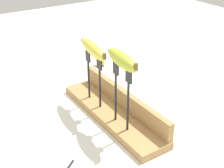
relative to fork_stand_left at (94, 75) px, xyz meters
name	(u,v)px	position (x,y,z in m)	size (l,w,h in m)	color
ground_plane	(112,117)	(0.08, 0.02, -0.13)	(3.00, 3.00, 0.00)	silver
wooden_board	(112,114)	(0.08, 0.02, -0.12)	(0.47, 0.11, 0.03)	#A87F4C
board_backstop	(124,99)	(0.08, 0.07, -0.07)	(0.47, 0.02, 0.06)	#A87F4C
fork_stand_left	(94,75)	(0.00, 0.00, 0.00)	(0.10, 0.01, 0.18)	black
fork_stand_right	(122,91)	(0.16, 0.00, 0.01)	(0.09, 0.01, 0.20)	black
banana_raised_left	(93,49)	(0.00, 0.00, 0.09)	(0.19, 0.06, 0.04)	#DBD147
banana_raised_right	(122,60)	(0.16, 0.00, 0.11)	(0.16, 0.06, 0.04)	#B2C138
banana_chunk_near	(100,61)	(-0.30, 0.20, -0.11)	(0.05, 0.05, 0.04)	#B2C138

